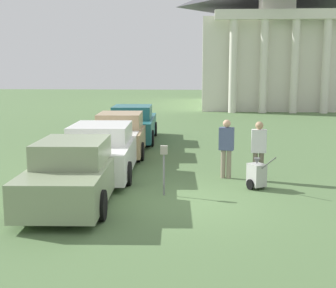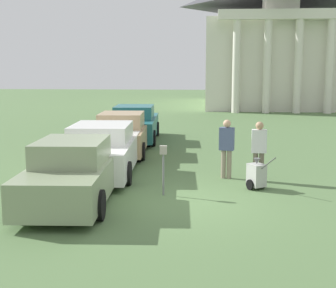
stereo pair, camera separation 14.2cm
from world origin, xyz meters
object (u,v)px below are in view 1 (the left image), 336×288
Objects in this scene: person_worker at (226,145)px; person_supervisor at (259,147)px; parked_car_teal at (133,125)px; parked_car_white at (102,150)px; parked_car_sage at (75,173)px; church at (266,33)px; equipment_cart at (257,175)px; parked_car_tan at (121,135)px; parking_meter at (164,161)px.

person_supervisor is at bearing 175.02° from person_worker.
person_supervisor is at bearing -60.28° from parked_car_teal.
parked_car_teal is (-0.00, 6.50, 0.01)m from parked_car_white.
church is (8.56, 31.20, 5.54)m from parked_car_sage.
church reaches higher than equipment_cart.
parked_car_tan reaches higher than parking_meter.
parked_car_tan is at bearing -31.89° from person_worker.
parked_car_tan is 0.18× the size of church.
parked_car_white is 4.16× the size of parking_meter.
person_worker is at bearing 91.39° from equipment_cart.
parking_meter is at bearing 15.06° from parked_car_sage.
parked_car_white is at bearing 6.56° from person_worker.
equipment_cart is (4.54, 1.51, -0.32)m from parked_car_sage.
person_supervisor reaches higher than parking_meter.
parked_car_sage is 32.82m from church.
parking_meter is 2.61m from equipment_cart.
parked_car_sage is 2.82× the size of person_worker.
parked_car_sage is 3.81× the size of parking_meter.
parked_car_tan is 3.66× the size of parking_meter.
parking_meter is 0.05× the size of church.
person_worker is (3.78, -0.46, 0.28)m from parked_car_white.
parking_meter is 1.29× the size of equipment_cart.
parking_meter is 2.62m from person_worker.
equipment_cart is at bearing -51.01° from parked_car_tan.
parked_car_white is at bearing -93.12° from parked_car_tan.
church reaches higher than parked_car_white.
parked_car_teal reaches higher than parked_car_tan.
parking_meter is (2.11, 0.69, 0.19)m from parked_car_sage.
parking_meter is at bearing -52.56° from parked_car_white.
parking_meter is 0.74× the size of person_worker.
parked_car_teal is 8.64m from person_supervisor.
parked_car_tan is (-0.00, 6.53, 0.01)m from parked_car_sage.
person_worker is at bearing -64.58° from parked_car_teal.
parked_car_sage is 5.27m from person_supervisor.
equipment_cart is at bearing 84.37° from person_supervisor.
person_worker is at bearing 32.44° from parked_car_sage.
person_supervisor is at bearing -12.31° from parked_car_white.
parked_car_teal is 2.87× the size of person_supervisor.
parked_car_tan is 6.78m from equipment_cart.
person_worker reaches higher than person_supervisor.
person_supervisor is 1.08m from equipment_cart.
church is at bearing 78.07° from parking_meter.
person_supervisor is 0.07× the size of church.
parked_car_tan is 6.21m from parking_meter.
person_worker reaches higher than parking_meter.
parked_car_teal reaches higher than parking_meter.
person_worker is at bearing -10.02° from parked_car_white.
parked_car_tan is at bearing 86.88° from parked_car_white.
parked_car_tan is 6.25m from person_supervisor.
equipment_cart is (2.43, 0.82, -0.51)m from parking_meter.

